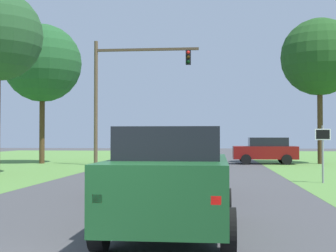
# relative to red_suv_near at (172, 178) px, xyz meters

# --- Properties ---
(ground_plane) EXTENTS (120.00, 120.00, 0.00)m
(ground_plane) POSITION_rel_red_suv_near_xyz_m (-1.06, 9.58, -1.04)
(ground_plane) COLOR #424244
(lane_centre_stripe) EXTENTS (0.16, 43.63, 0.01)m
(lane_centre_stripe) POSITION_rel_red_suv_near_xyz_m (-1.06, -1.42, -1.03)
(lane_centre_stripe) COLOR white
(lane_centre_stripe) RESTS_ON ground_plane
(red_suv_near) EXTENTS (2.26, 4.52, 1.97)m
(red_suv_near) POSITION_rel_red_suv_near_xyz_m (0.00, 0.00, 0.00)
(red_suv_near) COLOR #194C23
(red_suv_near) RESTS_ON ground_plane
(pickup_truck_lead) EXTENTS (2.39, 5.40, 1.95)m
(pickup_truck_lead) POSITION_rel_red_suv_near_xyz_m (-0.68, 5.78, -0.03)
(pickup_truck_lead) COLOR black
(pickup_truck_lead) RESTS_ON ground_plane
(traffic_light) EXTENTS (6.72, 0.40, 7.98)m
(traffic_light) POSITION_rel_red_suv_near_xyz_m (-5.17, 21.37, 4.16)
(traffic_light) COLOR brown
(traffic_light) RESTS_ON ground_plane
(keep_moving_sign) EXTENTS (0.60, 0.09, 2.25)m
(keep_moving_sign) POSITION_rel_red_suv_near_xyz_m (5.00, 10.50, 0.41)
(keep_moving_sign) COLOR gray
(keep_moving_sign) RESTS_ON ground_plane
(oak_tree_right) EXTENTS (5.23, 5.23, 9.86)m
(oak_tree_right) POSITION_rel_red_suv_near_xyz_m (7.86, 24.48, 6.19)
(oak_tree_right) COLOR #4C351E
(oak_tree_right) RESTS_ON ground_plane
(crossing_suv_far) EXTENTS (4.23, 2.07, 1.78)m
(crossing_suv_far) POSITION_rel_red_suv_near_xyz_m (4.17, 23.95, -0.11)
(crossing_suv_far) COLOR maroon
(crossing_suv_far) RESTS_ON ground_plane
(extra_tree_2) EXTENTS (5.32, 5.32, 9.55)m
(extra_tree_2) POSITION_rel_red_suv_near_xyz_m (-11.01, 23.08, 5.84)
(extra_tree_2) COLOR #4C351E
(extra_tree_2) RESTS_ON ground_plane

